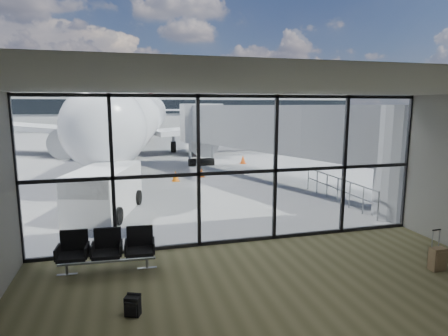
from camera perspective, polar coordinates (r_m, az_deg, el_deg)
name	(u,v)px	position (r m, az deg, el deg)	size (l,w,h in m)	color
ground	(150,137)	(50.81, -11.21, 4.60)	(220.00, 220.00, 0.00)	slate
lounge_shell	(318,193)	(6.76, 14.14, -3.78)	(12.02, 8.01, 4.51)	brown
glass_curtain_wall	(238,171)	(11.19, 2.13, -0.41)	(12.10, 0.12, 4.50)	white
jet_bridge	(289,134)	(19.45, 9.92, 5.19)	(8.00, 16.50, 4.33)	gray
apron_railing	(338,186)	(16.94, 16.94, -2.68)	(0.06, 5.46, 1.11)	gray
far_terminal	(138,105)	(72.56, -12.96, 9.28)	(80.00, 12.20, 11.00)	#AAABA6
tree_4	(31,100)	(84.44, -27.40, 9.17)	(5.61, 5.61, 8.07)	#382619
tree_5	(63,97)	(83.39, -23.35, 9.90)	(6.27, 6.27, 9.03)	#382619
seating_row	(107,248)	(10.20, -17.35, -11.51)	(2.40, 0.80, 1.06)	gray
backpack	(133,306)	(8.17, -13.77, -19.75)	(0.35, 0.35, 0.45)	black
suitcase	(438,259)	(11.21, 29.80, -11.91)	(0.40, 0.30, 1.06)	#886D4C
airliner	(140,117)	(35.08, -12.70, 7.52)	(33.92, 39.49, 10.20)	white
service_van	(104,191)	(15.14, -17.82, -3.36)	(2.91, 4.47, 1.80)	white
belt_loader	(81,147)	(35.04, -20.97, 3.07)	(2.29, 4.30, 1.89)	black
traffic_cone_a	(202,173)	(22.11, -3.45, -0.73)	(0.37, 0.37, 0.54)	#DD580B
traffic_cone_b	(176,176)	(21.05, -7.40, -1.23)	(0.42, 0.42, 0.60)	orange
traffic_cone_c	(243,160)	(27.21, 2.89, 1.29)	(0.44, 0.44, 0.63)	#D2460B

